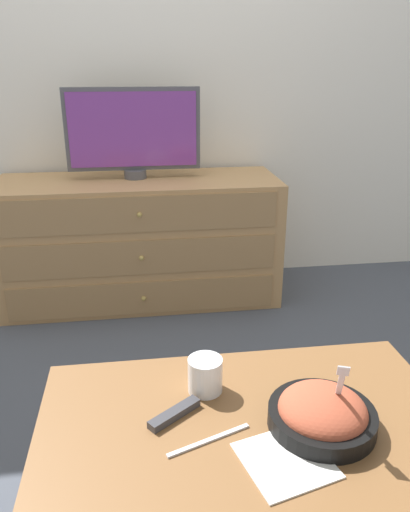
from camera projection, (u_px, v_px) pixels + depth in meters
The scene contains 10 objects.
ground_plane at pixel (150, 275), 2.97m from camera, with size 12.00×12.00×0.00m, color #474C56.
wall_back at pixel (140, 37), 2.51m from camera, with size 12.00×0.05×2.60m.
dresser at pixel (141, 240), 2.59m from camera, with size 1.40×0.51×0.64m.
tv at pixel (133, 131), 2.43m from camera, with size 0.65×0.11×0.44m.
coffee_table at pixel (249, 446), 1.13m from camera, with size 0.94×0.58×0.44m.
takeout_bowl at pixel (322, 413), 1.09m from camera, with size 0.24×0.24×0.19m.
drink_cup at pixel (205, 377), 1.20m from camera, with size 0.08×0.08×0.09m.
napkin at pixel (285, 460), 1.00m from camera, with size 0.21×0.21×0.00m.
knife at pixel (209, 440), 1.05m from camera, with size 0.19×0.08×0.01m.
remote_control at pixel (174, 414), 1.12m from camera, with size 0.13×0.10×0.02m.
Camera 1 is at (-0.05, -2.74, 1.20)m, focal length 35.00 mm.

